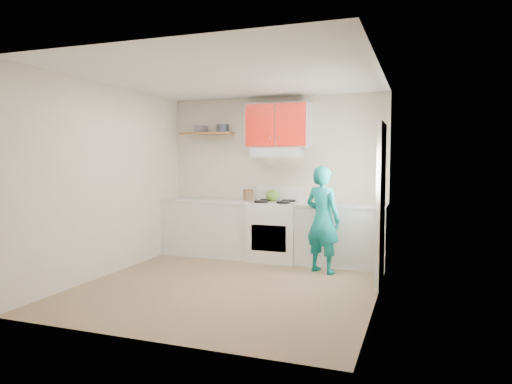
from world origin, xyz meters
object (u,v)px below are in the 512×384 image
at_px(tin, 223,128).
at_px(crock, 248,196).
at_px(person, 323,219).
at_px(stove, 275,231).
at_px(kettle, 273,195).

height_order(tin, crock, tin).
bearing_deg(person, stove, -7.06).
bearing_deg(stove, crock, 168.48).
height_order(kettle, person, person).
distance_m(stove, tin, 1.91).
relative_size(crock, person, 0.13).
distance_m(stove, kettle, 0.57).
distance_m(tin, person, 2.37).
xyz_separation_m(stove, crock, (-0.49, 0.10, 0.54)).
bearing_deg(tin, crock, -8.07).
xyz_separation_m(stove, kettle, (-0.08, 0.12, 0.55)).
xyz_separation_m(tin, person, (1.83, -0.69, -1.35)).
relative_size(kettle, person, 0.14).
bearing_deg(kettle, person, -22.94).
height_order(stove, person, person).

